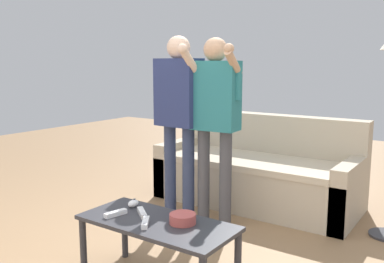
{
  "coord_description": "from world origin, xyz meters",
  "views": [
    {
      "loc": [
        1.74,
        -2.19,
        1.4
      ],
      "look_at": [
        0.06,
        0.25,
        0.92
      ],
      "focal_mm": 39.21,
      "sensor_mm": 36.0,
      "label": 1
    }
  ],
  "objects_px": {
    "couch": "(258,173)",
    "game_remote_nunchuk": "(133,203)",
    "coffee_table": "(157,230)",
    "snack_bowl": "(183,219)",
    "game_remote_wand_near": "(145,223)",
    "player_center": "(215,110)",
    "game_remote_wand_far": "(142,213)",
    "game_remote_wand_spare": "(116,213)",
    "player_left": "(179,106)"
  },
  "relations": [
    {
      "from": "coffee_table",
      "to": "player_left",
      "type": "relative_size",
      "value": 0.61
    },
    {
      "from": "couch",
      "to": "game_remote_wand_far",
      "type": "distance_m",
      "value": 1.85
    },
    {
      "from": "game_remote_wand_far",
      "to": "game_remote_wand_near",
      "type": "bearing_deg",
      "value": -41.94
    },
    {
      "from": "couch",
      "to": "game_remote_nunchuk",
      "type": "height_order",
      "value": "couch"
    },
    {
      "from": "game_remote_wand_spare",
      "to": "player_center",
      "type": "bearing_deg",
      "value": 89.23
    },
    {
      "from": "coffee_table",
      "to": "game_remote_wand_far",
      "type": "relative_size",
      "value": 6.63
    },
    {
      "from": "player_center",
      "to": "couch",
      "type": "bearing_deg",
      "value": 86.55
    },
    {
      "from": "game_remote_nunchuk",
      "to": "coffee_table",
      "type": "bearing_deg",
      "value": -20.3
    },
    {
      "from": "coffee_table",
      "to": "game_remote_wand_far",
      "type": "distance_m",
      "value": 0.16
    },
    {
      "from": "game_remote_wand_near",
      "to": "player_left",
      "type": "bearing_deg",
      "value": 117.28
    },
    {
      "from": "snack_bowl",
      "to": "game_remote_wand_spare",
      "type": "height_order",
      "value": "snack_bowl"
    },
    {
      "from": "snack_bowl",
      "to": "game_remote_wand_spare",
      "type": "distance_m",
      "value": 0.45
    },
    {
      "from": "couch",
      "to": "game_remote_wand_spare",
      "type": "distance_m",
      "value": 1.96
    },
    {
      "from": "game_remote_wand_near",
      "to": "game_remote_wand_far",
      "type": "xyz_separation_m",
      "value": [
        -0.13,
        0.12,
        -0.0
      ]
    },
    {
      "from": "coffee_table",
      "to": "game_remote_nunchuk",
      "type": "bearing_deg",
      "value": 159.7
    },
    {
      "from": "game_remote_wand_near",
      "to": "game_remote_wand_far",
      "type": "distance_m",
      "value": 0.17
    },
    {
      "from": "coffee_table",
      "to": "game_remote_wand_near",
      "type": "height_order",
      "value": "game_remote_wand_near"
    },
    {
      "from": "game_remote_nunchuk",
      "to": "player_left",
      "type": "relative_size",
      "value": 0.05
    },
    {
      "from": "game_remote_nunchuk",
      "to": "game_remote_wand_spare",
      "type": "xyz_separation_m",
      "value": [
        0.02,
        -0.19,
        -0.01
      ]
    },
    {
      "from": "player_left",
      "to": "game_remote_wand_spare",
      "type": "xyz_separation_m",
      "value": [
        0.33,
        -1.12,
        -0.58
      ]
    },
    {
      "from": "player_left",
      "to": "game_remote_wand_far",
      "type": "height_order",
      "value": "player_left"
    },
    {
      "from": "game_remote_nunchuk",
      "to": "player_left",
      "type": "distance_m",
      "value": 1.13
    },
    {
      "from": "couch",
      "to": "player_center",
      "type": "distance_m",
      "value": 1.05
    },
    {
      "from": "game_remote_wand_far",
      "to": "game_remote_wand_spare",
      "type": "bearing_deg",
      "value": -140.9
    },
    {
      "from": "snack_bowl",
      "to": "game_remote_wand_far",
      "type": "height_order",
      "value": "snack_bowl"
    },
    {
      "from": "game_remote_nunchuk",
      "to": "game_remote_wand_far",
      "type": "relative_size",
      "value": 0.59
    },
    {
      "from": "game_remote_nunchuk",
      "to": "game_remote_wand_spare",
      "type": "bearing_deg",
      "value": -83.31
    },
    {
      "from": "coffee_table",
      "to": "game_remote_wand_spare",
      "type": "height_order",
      "value": "game_remote_wand_spare"
    },
    {
      "from": "game_remote_wand_near",
      "to": "coffee_table",
      "type": "bearing_deg",
      "value": 80.67
    },
    {
      "from": "player_left",
      "to": "couch",
      "type": "bearing_deg",
      "value": 64.89
    },
    {
      "from": "game_remote_wand_near",
      "to": "game_remote_nunchuk",
      "type": "bearing_deg",
      "value": 144.45
    },
    {
      "from": "player_center",
      "to": "game_remote_wand_far",
      "type": "relative_size",
      "value": 10.74
    },
    {
      "from": "snack_bowl",
      "to": "game_remote_nunchuk",
      "type": "bearing_deg",
      "value": 173.54
    },
    {
      "from": "game_remote_nunchuk",
      "to": "player_center",
      "type": "bearing_deg",
      "value": 87.79
    },
    {
      "from": "game_remote_wand_far",
      "to": "player_left",
      "type": "bearing_deg",
      "value": 114.11
    },
    {
      "from": "player_center",
      "to": "game_remote_wand_far",
      "type": "distance_m",
      "value": 1.21
    },
    {
      "from": "couch",
      "to": "coffee_table",
      "type": "height_order",
      "value": "couch"
    },
    {
      "from": "player_left",
      "to": "game_remote_wand_far",
      "type": "relative_size",
      "value": 10.9
    },
    {
      "from": "snack_bowl",
      "to": "game_remote_wand_far",
      "type": "relative_size",
      "value": 1.09
    },
    {
      "from": "snack_bowl",
      "to": "game_remote_nunchuk",
      "type": "xyz_separation_m",
      "value": [
        -0.45,
        0.05,
        -0.01
      ]
    },
    {
      "from": "couch",
      "to": "player_left",
      "type": "bearing_deg",
      "value": -115.11
    },
    {
      "from": "game_remote_wand_near",
      "to": "game_remote_wand_spare",
      "type": "xyz_separation_m",
      "value": [
        -0.26,
        0.01,
        0.0
      ]
    },
    {
      "from": "game_remote_nunchuk",
      "to": "player_center",
      "type": "xyz_separation_m",
      "value": [
        0.04,
        0.98,
        0.55
      ]
    },
    {
      "from": "coffee_table",
      "to": "player_left",
      "type": "distance_m",
      "value": 1.37
    },
    {
      "from": "couch",
      "to": "coffee_table",
      "type": "distance_m",
      "value": 1.88
    },
    {
      "from": "snack_bowl",
      "to": "coffee_table",
      "type": "bearing_deg",
      "value": -159.09
    },
    {
      "from": "snack_bowl",
      "to": "game_remote_wand_near",
      "type": "height_order",
      "value": "snack_bowl"
    },
    {
      "from": "coffee_table",
      "to": "game_remote_nunchuk",
      "type": "height_order",
      "value": "game_remote_nunchuk"
    },
    {
      "from": "couch",
      "to": "game_remote_nunchuk",
      "type": "bearing_deg",
      "value": -92.76
    },
    {
      "from": "game_remote_wand_spare",
      "to": "game_remote_nunchuk",
      "type": "bearing_deg",
      "value": 96.69
    }
  ]
}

